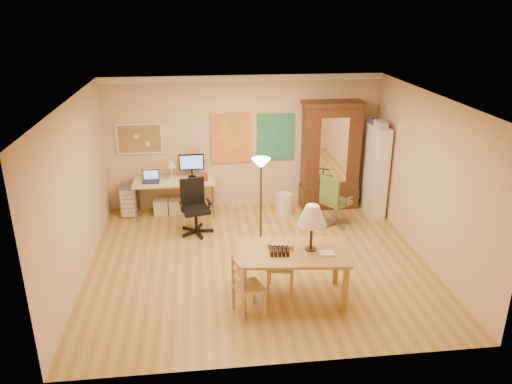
{
  "coord_description": "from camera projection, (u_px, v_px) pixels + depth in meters",
  "views": [
    {
      "loc": [
        -0.88,
        -7.23,
        4.04
      ],
      "look_at": [
        -0.0,
        0.3,
        1.12
      ],
      "focal_mm": 35.0,
      "sensor_mm": 36.0,
      "label": 1
    }
  ],
  "objects": [
    {
      "name": "corkboard",
      "position": [
        140.0,
        139.0,
        9.78
      ],
      "size": [
        0.9,
        0.04,
        0.62
      ],
      "primitive_type": "cube",
      "color": "#A07F4B",
      "rests_on": "floor"
    },
    {
      "name": "bookshelf",
      "position": [
        376.0,
        171.0,
        9.82
      ],
      "size": [
        0.27,
        0.72,
        1.79
      ],
      "color": "white",
      "rests_on": "floor"
    },
    {
      "name": "art_panel_left",
      "position": [
        231.0,
        138.0,
        9.99
      ],
      "size": [
        0.8,
        0.04,
        1.0
      ],
      "primitive_type": "cube",
      "color": "yellow",
      "rests_on": "floor"
    },
    {
      "name": "torchiere_lamp",
      "position": [
        261.0,
        178.0,
        8.07
      ],
      "size": [
        0.3,
        0.3,
        1.68
      ],
      "color": "#3B2B17",
      "rests_on": "floor"
    },
    {
      "name": "drawer_cart",
      "position": [
        129.0,
        200.0,
        9.94
      ],
      "size": [
        0.31,
        0.38,
        0.63
      ],
      "color": "slate",
      "rests_on": "floor"
    },
    {
      "name": "floor",
      "position": [
        258.0,
        261.0,
        8.25
      ],
      "size": [
        5.5,
        5.5,
        0.0
      ],
      "primitive_type": "plane",
      "color": "olive",
      "rests_on": "ground"
    },
    {
      "name": "art_panel_right",
      "position": [
        276.0,
        137.0,
        10.09
      ],
      "size": [
        0.75,
        0.04,
        0.95
      ],
      "primitive_type": "cube",
      "color": "teal",
      "rests_on": "floor"
    },
    {
      "name": "armoire",
      "position": [
        330.0,
        162.0,
        10.17
      ],
      "size": [
        1.19,
        0.57,
        2.19
      ],
      "color": "#38180F",
      "rests_on": "floor"
    },
    {
      "name": "computer_desk",
      "position": [
        177.0,
        193.0,
        9.94
      ],
      "size": [
        1.6,
        0.7,
        1.21
      ],
      "color": "beige",
      "rests_on": "floor"
    },
    {
      "name": "office_chair_green",
      "position": [
        334.0,
        212.0,
        9.51
      ],
      "size": [
        0.63,
        0.63,
        1.0
      ],
      "color": "slate",
      "rests_on": "floor"
    },
    {
      "name": "ladder_chair_back",
      "position": [
        281.0,
        267.0,
        7.28
      ],
      "size": [
        0.46,
        0.45,
        0.84
      ],
      "color": "#B07D50",
      "rests_on": "floor"
    },
    {
      "name": "ladder_chair_left",
      "position": [
        247.0,
        288.0,
        6.76
      ],
      "size": [
        0.47,
        0.48,
        0.84
      ],
      "color": "#B07D50",
      "rests_on": "floor"
    },
    {
      "name": "crown_molding",
      "position": [
        243.0,
        78.0,
        9.58
      ],
      "size": [
        5.5,
        0.08,
        0.12
      ],
      "primitive_type": "cube",
      "color": "white",
      "rests_on": "floor"
    },
    {
      "name": "wastebin",
      "position": [
        284.0,
        204.0,
        10.03
      ],
      "size": [
        0.34,
        0.34,
        0.43
      ],
      "primitive_type": "cylinder",
      "color": "silver",
      "rests_on": "floor"
    },
    {
      "name": "dining_table",
      "position": [
        300.0,
        241.0,
        6.94
      ],
      "size": [
        1.61,
        1.06,
        1.43
      ],
      "color": "olive",
      "rests_on": "floor"
    },
    {
      "name": "office_chair_black",
      "position": [
        196.0,
        219.0,
        9.18
      ],
      "size": [
        0.62,
        0.62,
        1.01
      ],
      "color": "black",
      "rests_on": "floor"
    }
  ]
}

